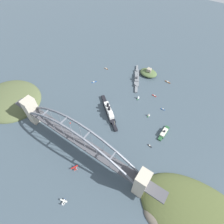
# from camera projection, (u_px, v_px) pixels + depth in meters

# --- Properties ---
(ground_plane) EXTENTS (1400.00, 1400.00, 0.00)m
(ground_plane) POSITION_uv_depth(u_px,v_px,m) (81.00, 150.00, 263.71)
(ground_plane) COLOR #3D4C56
(harbor_arch_bridge) EXTENTS (257.33, 17.81, 62.75)m
(harbor_arch_bridge) POSITION_uv_depth(u_px,v_px,m) (79.00, 141.00, 242.59)
(harbor_arch_bridge) COLOR #BCB29E
(harbor_arch_bridge) RESTS_ON ground
(headland_west_shore) EXTENTS (114.91, 102.98, 25.82)m
(headland_west_shore) POSITION_uv_depth(u_px,v_px,m) (10.00, 100.00, 326.28)
(headland_west_shore) COLOR #515B38
(headland_west_shore) RESTS_ON ground
(headland_east_shore) EXTENTS (154.57, 90.65, 27.72)m
(headland_east_shore) POSITION_uv_depth(u_px,v_px,m) (200.00, 222.00, 206.18)
(headland_east_shore) COLOR #4C562D
(headland_east_shore) RESTS_ON ground
(ocean_liner) EXTENTS (66.40, 53.39, 17.97)m
(ocean_liner) POSITION_uv_depth(u_px,v_px,m) (109.00, 111.00, 303.73)
(ocean_liner) COLOR black
(ocean_liner) RESTS_ON ground
(naval_cruiser) EXTENTS (43.27, 75.48, 15.54)m
(naval_cruiser) POSITION_uv_depth(u_px,v_px,m) (137.00, 78.00, 361.53)
(naval_cruiser) COLOR slate
(naval_cruiser) RESTS_ON ground
(harbor_ferry_steamer) EXTENTS (8.25, 30.79, 8.10)m
(harbor_ferry_steamer) POSITION_uv_depth(u_px,v_px,m) (164.00, 133.00, 279.53)
(harbor_ferry_steamer) COLOR #23512D
(harbor_ferry_steamer) RESTS_ON ground
(fort_island_mid_harbor) EXTENTS (35.80, 27.56, 16.26)m
(fort_island_mid_harbor) POSITION_uv_depth(u_px,v_px,m) (148.00, 73.00, 367.92)
(fort_island_mid_harbor) COLOR #4C6038
(fort_island_mid_harbor) RESTS_ON ground
(seaplane_taxiing_near_bridge) EXTENTS (7.69, 9.74, 5.15)m
(seaplane_taxiing_near_bridge) POSITION_uv_depth(u_px,v_px,m) (75.00, 168.00, 244.21)
(seaplane_taxiing_near_bridge) COLOR #B7B7B2
(seaplane_taxiing_near_bridge) RESTS_ON ground
(seaplane_second_in_formation) EXTENTS (9.52, 8.10, 4.83)m
(seaplane_second_in_formation) POSITION_uv_depth(u_px,v_px,m) (64.00, 202.00, 217.85)
(seaplane_second_in_formation) COLOR #B7B7B2
(seaplane_second_in_formation) RESTS_ON ground
(small_boat_0) EXTENTS (8.84, 2.36, 1.97)m
(small_boat_0) POSITION_uv_depth(u_px,v_px,m) (106.00, 69.00, 383.91)
(small_boat_0) COLOR brown
(small_boat_0) RESTS_ON ground
(small_boat_1) EXTENTS (8.93, 1.90, 2.20)m
(small_boat_1) POSITION_uv_depth(u_px,v_px,m) (154.00, 96.00, 332.68)
(small_boat_1) COLOR #B2231E
(small_boat_1) RESTS_ON ground
(small_boat_2) EXTENTS (5.33, 8.25, 8.95)m
(small_boat_2) POSITION_uv_depth(u_px,v_px,m) (138.00, 97.00, 325.97)
(small_boat_2) COLOR #2D6B3D
(small_boat_2) RESTS_ON ground
(small_boat_3) EXTENTS (7.61, 2.27, 2.29)m
(small_boat_3) POSITION_uv_depth(u_px,v_px,m) (163.00, 109.00, 311.90)
(small_boat_3) COLOR #234C8C
(small_boat_3) RESTS_ON ground
(small_boat_4) EXTENTS (6.58, 9.95, 1.90)m
(small_boat_4) POSITION_uv_depth(u_px,v_px,m) (94.00, 82.00, 356.82)
(small_boat_4) COLOR #234C8C
(small_boat_4) RESTS_ON ground
(small_boat_5) EXTENTS (4.27, 7.47, 7.04)m
(small_boat_5) POSITION_uv_depth(u_px,v_px,m) (149.00, 115.00, 301.12)
(small_boat_5) COLOR #2D6B3D
(small_boat_5) RESTS_ON ground
(small_boat_6) EXTENTS (12.32, 2.99, 2.36)m
(small_boat_6) POSITION_uv_depth(u_px,v_px,m) (168.00, 82.00, 356.66)
(small_boat_6) COLOR brown
(small_boat_6) RESTS_ON ground
(small_boat_7) EXTENTS (7.82, 2.67, 1.78)m
(small_boat_7) POSITION_uv_depth(u_px,v_px,m) (150.00, 146.00, 267.28)
(small_boat_7) COLOR black
(small_boat_7) RESTS_ON ground
(channel_marker_buoy) EXTENTS (2.20, 2.20, 2.75)m
(channel_marker_buoy) POSITION_uv_depth(u_px,v_px,m) (70.00, 123.00, 293.35)
(channel_marker_buoy) COLOR red
(channel_marker_buoy) RESTS_ON ground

